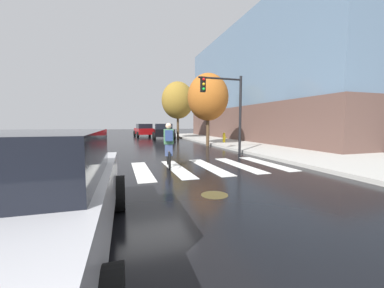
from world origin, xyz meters
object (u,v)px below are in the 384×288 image
at_px(cyclist, 169,145).
at_px(fire_hydrant, 224,138).
at_px(manhole_cover, 215,195).
at_px(street_tree_near, 208,97).
at_px(traffic_light_near, 227,101).
at_px(street_tree_mid, 178,100).
at_px(sedan_mid, 163,131).
at_px(sedan_far, 144,130).
at_px(sedan_near, 27,198).

distance_m(cyclist, fire_hydrant, 10.35).
distance_m(manhole_cover, street_tree_near, 12.31).
xyz_separation_m(traffic_light_near, fire_hydrant, (2.55, 5.59, -2.33)).
bearing_deg(street_tree_mid, sedan_mid, 176.84).
xyz_separation_m(street_tree_near, street_tree_mid, (-0.15, 8.49, 0.56)).
relative_size(manhole_cover, street_tree_near, 0.12).
bearing_deg(cyclist, sedan_far, 86.69).
bearing_deg(street_tree_near, traffic_light_near, -99.57).
height_order(fire_hydrant, street_tree_near, street_tree_near).
distance_m(manhole_cover, fire_hydrant, 13.31).
height_order(manhole_cover, sedan_far, sedan_far).
xyz_separation_m(sedan_mid, cyclist, (-2.74, -15.94, 0.00)).
bearing_deg(street_tree_near, sedan_mid, 101.45).
bearing_deg(manhole_cover, street_tree_near, 69.36).
bearing_deg(sedan_far, manhole_cover, -92.05).
relative_size(cyclist, street_tree_near, 0.32).
xyz_separation_m(sedan_near, fire_hydrant, (9.05, 13.74, -0.29)).
bearing_deg(traffic_light_near, sedan_far, 97.80).
xyz_separation_m(sedan_near, cyclist, (2.82, 5.49, 0.02)).
xyz_separation_m(sedan_mid, sedan_far, (-1.54, 4.86, -0.01)).
bearing_deg(street_tree_near, cyclist, -121.33).
height_order(manhole_cover, sedan_near, sedan_near).
relative_size(sedan_near, cyclist, 2.73).
height_order(sedan_near, sedan_mid, sedan_mid).
height_order(sedan_near, fire_hydrant, sedan_near).
xyz_separation_m(sedan_mid, fire_hydrant, (3.50, -7.69, -0.31)).
xyz_separation_m(sedan_far, cyclist, (-1.20, -20.80, 0.01)).
height_order(street_tree_near, street_tree_mid, street_tree_mid).
bearing_deg(cyclist, manhole_cover, -84.89).
bearing_deg(sedan_mid, manhole_cover, -97.02).
bearing_deg(sedan_near, fire_hydrant, 56.61).
xyz_separation_m(sedan_near, street_tree_mid, (7.15, 21.34, 3.32)).
xyz_separation_m(sedan_near, traffic_light_near, (6.50, 8.15, 2.04)).
relative_size(manhole_cover, sedan_mid, 0.13).
xyz_separation_m(sedan_near, sedan_far, (4.02, 26.29, 0.01)).
xyz_separation_m(sedan_mid, traffic_light_near, (0.95, -13.28, 2.02)).
relative_size(manhole_cover, sedan_far, 0.13).
bearing_deg(traffic_light_near, sedan_near, -128.58).
distance_m(sedan_near, fire_hydrant, 16.46).
height_order(sedan_mid, cyclist, cyclist).
bearing_deg(sedan_far, fire_hydrant, -68.15).
xyz_separation_m(cyclist, fire_hydrant, (6.24, 8.25, -0.31)).
relative_size(sedan_mid, street_tree_near, 0.92).
height_order(sedan_near, sedan_far, sedan_far).
bearing_deg(cyclist, sedan_near, -117.16).
distance_m(traffic_light_near, street_tree_near, 4.82).
bearing_deg(street_tree_near, sedan_far, 103.70).
bearing_deg(street_tree_mid, manhole_cover, -101.60).
relative_size(fire_hydrant, street_tree_mid, 0.13).
distance_m(sedan_near, cyclist, 6.17).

